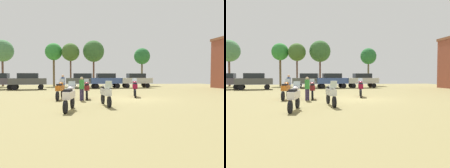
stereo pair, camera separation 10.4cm
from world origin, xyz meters
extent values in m
cube|color=olive|center=(0.00, 0.00, 0.01)|extent=(44.00, 52.00, 0.02)
cylinder|color=black|center=(0.78, 2.15, 0.36)|extent=(0.28, 0.68, 0.67)
cylinder|color=black|center=(0.39, 0.58, 0.36)|extent=(0.28, 0.68, 0.67)
cube|color=maroon|center=(0.58, 1.37, 0.87)|extent=(0.68, 1.42, 0.36)
ellipsoid|color=maroon|center=(0.66, 1.67, 1.15)|extent=(0.43, 0.54, 0.24)
cube|color=black|center=(0.52, 1.13, 1.11)|extent=(0.43, 0.62, 0.12)
cube|color=silver|center=(0.74, 2.00, 1.33)|extent=(0.39, 0.23, 0.39)
cylinder|color=#B7B7BC|center=(0.72, 1.90, 1.27)|extent=(0.61, 0.18, 0.04)
cylinder|color=black|center=(-4.38, -3.90, 0.32)|extent=(0.23, 0.62, 0.60)
cylinder|color=black|center=(-4.69, -5.48, 0.32)|extent=(0.23, 0.62, 0.60)
cube|color=silver|center=(-4.54, -4.69, 0.80)|extent=(0.62, 1.41, 0.36)
ellipsoid|color=silver|center=(-4.48, -4.39, 1.08)|extent=(0.41, 0.53, 0.24)
cube|color=black|center=(-4.58, -4.92, 1.04)|extent=(0.40, 0.61, 0.12)
cube|color=silver|center=(-4.41, -4.05, 1.26)|extent=(0.38, 0.22, 0.39)
cylinder|color=#B7B7BC|center=(-4.43, -4.15, 1.20)|extent=(0.62, 0.15, 0.04)
cylinder|color=black|center=(-5.14, 1.15, 0.35)|extent=(0.22, 0.67, 0.66)
cylinder|color=black|center=(-5.40, -0.44, 0.35)|extent=(0.22, 0.67, 0.66)
cube|color=#C96318|center=(-5.27, 0.35, 0.86)|extent=(0.58, 1.41, 0.36)
ellipsoid|color=#C96318|center=(-5.22, 0.66, 1.14)|extent=(0.39, 0.53, 0.24)
cube|color=black|center=(-5.31, 0.12, 1.10)|extent=(0.39, 0.60, 0.12)
cube|color=silver|center=(-5.17, 1.00, 1.32)|extent=(0.38, 0.21, 0.39)
cylinder|color=#B7B7BC|center=(-5.19, 0.89, 1.26)|extent=(0.62, 0.14, 0.04)
cylinder|color=black|center=(-2.43, -4.06, 0.33)|extent=(0.17, 0.62, 0.61)
cylinder|color=black|center=(-2.56, -2.46, 0.33)|extent=(0.17, 0.62, 0.61)
cube|color=silver|center=(-2.50, -3.26, 0.81)|extent=(0.47, 1.38, 0.36)
ellipsoid|color=silver|center=(-2.47, -3.56, 1.09)|extent=(0.36, 0.50, 0.24)
cube|color=black|center=(-2.52, -3.02, 1.05)|extent=(0.34, 0.58, 0.12)
cube|color=silver|center=(-2.45, -3.90, 1.27)|extent=(0.37, 0.18, 0.39)
cylinder|color=#B7B7BC|center=(-2.45, -3.80, 1.21)|extent=(0.62, 0.09, 0.04)
cylinder|color=black|center=(-3.34, 1.18, 0.34)|extent=(0.14, 0.65, 0.65)
cylinder|color=black|center=(-3.39, -0.27, 0.34)|extent=(0.14, 0.65, 0.65)
cube|color=maroon|center=(-3.36, 0.45, 0.85)|extent=(0.40, 1.25, 0.36)
ellipsoid|color=maroon|center=(-3.35, 0.73, 1.13)|extent=(0.34, 0.49, 0.24)
cube|color=black|center=(-3.37, 0.24, 1.09)|extent=(0.32, 0.57, 0.12)
cube|color=silver|center=(-3.34, 1.04, 1.31)|extent=(0.36, 0.16, 0.39)
cylinder|color=#B7B7BC|center=(-3.35, 0.95, 1.25)|extent=(0.62, 0.06, 0.04)
cylinder|color=black|center=(-4.57, 13.54, 0.34)|extent=(0.67, 0.33, 0.64)
cylinder|color=black|center=(-4.32, 14.95, 0.34)|extent=(0.67, 0.33, 0.64)
cylinder|color=black|center=(-1.69, 13.03, 0.34)|extent=(0.67, 0.33, 0.64)
cylinder|color=black|center=(-1.44, 14.45, 0.34)|extent=(0.67, 0.33, 0.64)
cube|color=#494D4A|center=(-3.01, 13.99, 1.03)|extent=(4.55, 2.51, 0.75)
cube|color=black|center=(-3.01, 13.99, 1.71)|extent=(2.60, 1.97, 0.61)
cylinder|color=black|center=(2.87, 12.81, 0.34)|extent=(0.65, 0.24, 0.64)
cylinder|color=black|center=(2.81, 14.24, 0.34)|extent=(0.65, 0.24, 0.64)
cylinder|color=black|center=(5.79, 12.91, 0.34)|extent=(0.65, 0.24, 0.64)
cylinder|color=black|center=(5.74, 14.35, 0.34)|extent=(0.65, 0.24, 0.64)
cube|color=#B7BCB9|center=(4.30, 13.58, 1.03)|extent=(4.36, 1.96, 0.75)
cube|color=black|center=(4.30, 13.58, 1.71)|extent=(2.42, 1.67, 0.61)
cylinder|color=black|center=(-11.93, 12.33, 0.34)|extent=(0.65, 0.26, 0.64)
cylinder|color=black|center=(-12.01, 13.76, 0.34)|extent=(0.65, 0.26, 0.64)
cylinder|color=black|center=(-1.34, 12.60, 0.34)|extent=(0.66, 0.30, 0.64)
cylinder|color=black|center=(-1.52, 14.02, 0.34)|extent=(0.66, 0.30, 0.64)
cylinder|color=black|center=(1.56, 12.97, 0.34)|extent=(0.66, 0.30, 0.64)
cylinder|color=black|center=(1.38, 14.40, 0.34)|extent=(0.66, 0.30, 0.64)
cube|color=#385296|center=(0.02, 13.50, 1.03)|extent=(4.50, 2.34, 0.75)
cube|color=black|center=(0.02, 13.50, 1.71)|extent=(2.55, 1.87, 0.61)
cylinder|color=black|center=(-11.13, 11.32, 0.34)|extent=(0.66, 0.29, 0.64)
cylinder|color=black|center=(-11.29, 12.75, 0.34)|extent=(0.66, 0.29, 0.64)
cylinder|color=black|center=(-8.22, 11.65, 0.34)|extent=(0.66, 0.29, 0.64)
cylinder|color=black|center=(-8.39, 13.08, 0.34)|extent=(0.66, 0.29, 0.64)
cube|color=#454848|center=(-9.76, 12.20, 1.03)|extent=(4.47, 2.27, 0.75)
cube|color=black|center=(-9.76, 12.20, 1.71)|extent=(2.53, 1.84, 0.61)
cylinder|color=#32284C|center=(-3.84, -0.54, 0.42)|extent=(0.14, 0.14, 0.79)
cylinder|color=#32284C|center=(-3.69, -0.45, 0.42)|extent=(0.14, 0.14, 0.79)
cylinder|color=#308636|center=(-3.76, -0.49, 1.13)|extent=(0.46, 0.46, 0.63)
sphere|color=tan|center=(-3.76, -0.49, 1.55)|extent=(0.22, 0.22, 0.22)
cylinder|color=#2B2948|center=(-5.34, 4.19, 0.46)|extent=(0.14, 0.14, 0.87)
cylinder|color=#2B2948|center=(-5.17, 4.22, 0.46)|extent=(0.14, 0.14, 0.87)
cylinder|color=navy|center=(-5.25, 4.21, 1.24)|extent=(0.38, 0.38, 0.69)
sphere|color=tan|center=(-5.25, 4.21, 1.70)|extent=(0.24, 0.24, 0.24)
cylinder|color=brown|center=(7.33, 20.20, 2.22)|extent=(0.29, 0.29, 4.41)
sphere|color=#276A31|center=(7.33, 20.20, 5.05)|extent=(2.76, 2.76, 2.76)
cylinder|color=brown|center=(-15.29, 21.01, 2.44)|extent=(0.31, 0.31, 4.84)
sphere|color=#497D4C|center=(-15.29, 21.01, 5.63)|extent=(3.44, 3.44, 3.44)
cylinder|color=brown|center=(-7.46, 20.97, 2.51)|extent=(0.33, 0.33, 4.97)
sphere|color=#2E8132|center=(-7.46, 20.97, 5.62)|extent=(2.78, 2.78, 2.78)
cylinder|color=brown|center=(-0.97, 20.55, 2.50)|extent=(0.28, 0.28, 4.96)
sphere|color=#36642E|center=(-0.97, 20.55, 5.77)|extent=(3.55, 3.55, 3.55)
cylinder|color=brown|center=(-4.75, 20.26, 2.45)|extent=(0.26, 0.26, 4.86)
sphere|color=#3F6428|center=(-4.75, 20.26, 5.53)|extent=(2.87, 2.87, 2.87)
camera|label=1|loc=(-4.33, -15.45, 1.76)|focal=34.52mm
camera|label=2|loc=(-4.23, -15.46, 1.76)|focal=34.52mm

